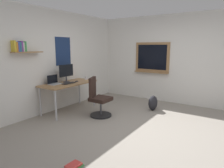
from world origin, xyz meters
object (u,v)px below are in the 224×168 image
(monitor_primary, at_px, (66,72))
(coffee_mug, at_px, (86,78))
(backpack, at_px, (153,103))
(laptop, at_px, (54,82))
(book_stack_on_floor, at_px, (74,166))
(computer_mouse, at_px, (77,81))
(keyboard, at_px, (69,83))
(desk, at_px, (69,86))
(office_chair, at_px, (98,100))

(monitor_primary, height_order, coffee_mug, monitor_primary)
(backpack, bearing_deg, monitor_primary, 122.89)
(laptop, height_order, book_stack_on_floor, laptop)
(computer_mouse, bearing_deg, backpack, -58.12)
(keyboard, relative_size, computer_mouse, 3.56)
(desk, height_order, coffee_mug, coffee_mug)
(laptop, xyz_separation_m, computer_mouse, (0.54, -0.24, -0.04))
(desk, distance_m, coffee_mug, 0.66)
(computer_mouse, height_order, book_stack_on_floor, computer_mouse)
(keyboard, distance_m, coffee_mug, 0.72)
(desk, xyz_separation_m, laptop, (-0.34, 0.16, 0.13))
(office_chair, relative_size, computer_mouse, 9.13)
(laptop, height_order, computer_mouse, laptop)
(backpack, bearing_deg, book_stack_on_floor, -178.03)
(desk, xyz_separation_m, coffee_mug, (0.65, -0.03, 0.12))
(office_chair, xyz_separation_m, keyboard, (-0.18, 0.79, 0.35))
(backpack, xyz_separation_m, book_stack_on_floor, (-3.06, -0.11, -0.17))
(desk, bearing_deg, book_stack_on_floor, -132.99)
(office_chair, height_order, book_stack_on_floor, office_chair)
(office_chair, distance_m, keyboard, 0.88)
(book_stack_on_floor, bearing_deg, backpack, 1.97)
(monitor_primary, bearing_deg, backpack, -57.11)
(laptop, distance_m, computer_mouse, 0.59)
(coffee_mug, bearing_deg, desk, 176.96)
(desk, relative_size, computer_mouse, 14.35)
(desk, bearing_deg, laptop, 154.85)
(laptop, xyz_separation_m, monitor_primary, (0.37, -0.05, 0.22))
(keyboard, xyz_separation_m, coffee_mug, (0.72, 0.05, 0.04))
(monitor_primary, bearing_deg, book_stack_on_floor, -132.00)
(desk, bearing_deg, office_chair, -82.81)
(office_chair, relative_size, coffee_mug, 10.33)
(desk, bearing_deg, keyboard, -131.51)
(desk, bearing_deg, computer_mouse, -22.31)
(laptop, xyz_separation_m, keyboard, (0.26, -0.24, -0.04))
(keyboard, bearing_deg, laptop, 137.19)
(monitor_primary, relative_size, backpack, 1.17)
(desk, distance_m, book_stack_on_floor, 2.69)
(coffee_mug, bearing_deg, monitor_primary, 166.72)
(office_chair, height_order, monitor_primary, monitor_primary)
(backpack, bearing_deg, keyboard, 128.11)
(book_stack_on_floor, bearing_deg, computer_mouse, 42.59)
(desk, relative_size, backpack, 3.77)
(office_chair, bearing_deg, computer_mouse, 83.12)
(monitor_primary, distance_m, backpack, 2.43)
(office_chair, distance_m, backpack, 1.51)
(coffee_mug, height_order, book_stack_on_floor, coffee_mug)
(monitor_primary, relative_size, coffee_mug, 5.04)
(keyboard, bearing_deg, office_chair, -76.81)
(backpack, relative_size, book_stack_on_floor, 1.69)
(monitor_primary, distance_m, book_stack_on_floor, 2.89)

